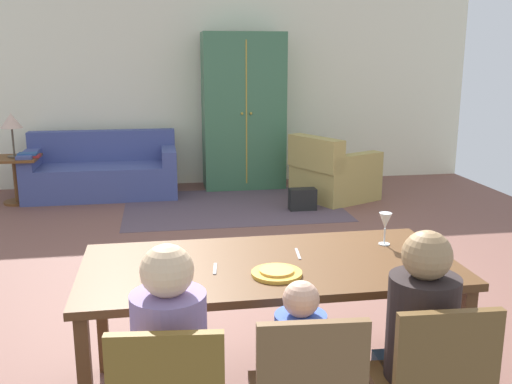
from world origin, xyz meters
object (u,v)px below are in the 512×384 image
Objects in this scene: plate_near_child at (277,273)px; book_lower at (30,156)px; dining_table at (270,275)px; wine_glass at (385,222)px; plate_near_man at (167,276)px; table_lamp at (11,122)px; book_upper at (28,154)px; handbag at (302,199)px; person_man at (172,381)px; couch at (103,173)px; side_table at (16,173)px; armchair at (332,174)px; person_woman at (416,359)px; armoire at (243,111)px.

plate_near_child reaches higher than book_lower.
dining_table is 10.40× the size of wine_glass.
plate_near_man is 5.07m from table_lamp.
wine_glass is 0.85× the size of book_upper.
plate_near_child is at bearing -105.89° from handbag.
plate_near_man is 0.23× the size of person_man.
couch reaches higher than side_table.
armchair reaches higher than plate_near_child.
book_upper is at bearing 114.20° from plate_near_child.
person_woman is 4.96m from armchair.
book_lower is at bearing 116.86° from person_woman.
person_woman reaches higher than plate_near_man.
side_table is at bearing 168.76° from book_upper.
plate_near_child is 4.69m from armchair.
person_man reaches higher than book_lower.
person_woman is 0.97× the size of armchair.
armchair is at bearing 69.78° from plate_near_child.
couch is at bearing 112.96° from wine_glass.
wine_glass is 5.25m from book_upper.
person_woman is (1.07, -0.52, -0.26)m from plate_near_man.
book_upper is at bearing -11.24° from side_table.
book_lower is (-2.72, -0.51, -0.46)m from armoire.
plate_near_man is 1.21m from person_woman.
plate_near_man is 0.78× the size of handbag.
person_woman is at bearing -90.70° from armoire.
plate_near_man is at bearing -69.50° from side_table.
book_lower is 1.00× the size of book_upper.
armoire is (0.60, 5.10, 0.36)m from dining_table.
couch is (-0.77, 5.52, -0.21)m from person_man.
armoire is (0.60, 5.28, 0.28)m from plate_near_child.
book_lower is (-2.11, 4.59, -0.10)m from dining_table.
dining_table is 1.01× the size of couch.
book_lower is (-1.58, 4.71, -0.18)m from plate_near_man.
plate_near_child is 0.12× the size of armoire.
plate_near_child is 0.23× the size of person_woman.
armchair is at bearing -6.17° from table_lamp.
person_man reaches higher than book_upper.
person_woman is (0.53, -0.64, -0.18)m from dining_table.
side_table is 3.54m from handbag.
dining_table reaches higher than side_table.
wine_glass is 0.34× the size of table_lamp.
wine_glass is 5.36m from table_lamp.
person_man reaches higher than couch.
table_lamp is (-2.31, 4.80, 0.24)m from plate_near_child.
plate_near_child is at bearing -64.36° from table_lamp.
person_man is 3.47× the size of handbag.
book_upper is at bearing -161.11° from couch.
table_lamp is (0.00, 0.00, 0.63)m from side_table.
plate_near_child is 5.23m from book_upper.
handbag is (3.26, -0.87, -0.49)m from book_upper.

